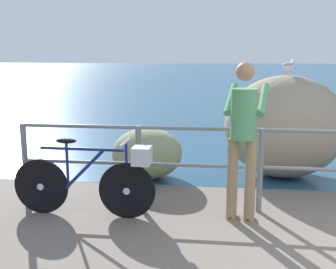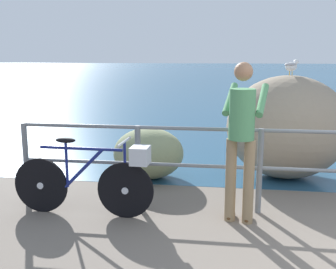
% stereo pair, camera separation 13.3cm
% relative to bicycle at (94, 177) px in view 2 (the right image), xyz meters
% --- Properties ---
extents(ground_plane, '(120.00, 120.00, 0.10)m').
position_rel_bicycle_xyz_m(ground_plane, '(3.35, 18.67, -0.51)').
color(ground_plane, '#6B6056').
extents(sea_surface, '(120.00, 90.00, 0.01)m').
position_rel_bicycle_xyz_m(sea_surface, '(3.35, 46.22, -0.46)').
color(sea_surface, navy).
rests_on(sea_surface, ground_plane).
extents(bicycle, '(1.70, 0.48, 0.92)m').
position_rel_bicycle_xyz_m(bicycle, '(0.00, 0.00, 0.00)').
color(bicycle, black).
rests_on(bicycle, ground_plane).
extents(person_at_railing, '(0.54, 0.67, 1.78)m').
position_rel_bicycle_xyz_m(person_at_railing, '(1.66, 0.08, 0.53)').
color(person_at_railing, '#8C7251').
rests_on(person_at_railing, ground_plane).
extents(breakwater_boulder_main, '(1.82, 1.50, 1.56)m').
position_rel_bicycle_xyz_m(breakwater_boulder_main, '(2.41, 1.88, 0.32)').
color(breakwater_boulder_main, gray).
rests_on(breakwater_boulder_main, ground).
extents(breakwater_boulder_left, '(1.07, 0.99, 0.77)m').
position_rel_bicycle_xyz_m(breakwater_boulder_left, '(0.34, 1.54, -0.08)').
color(breakwater_boulder_left, gray).
rests_on(breakwater_boulder_left, ground).
extents(seagull, '(0.28, 0.30, 0.23)m').
position_rel_bicycle_xyz_m(seagull, '(2.42, 1.86, 1.23)').
color(seagull, gold).
rests_on(seagull, breakwater_boulder_main).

